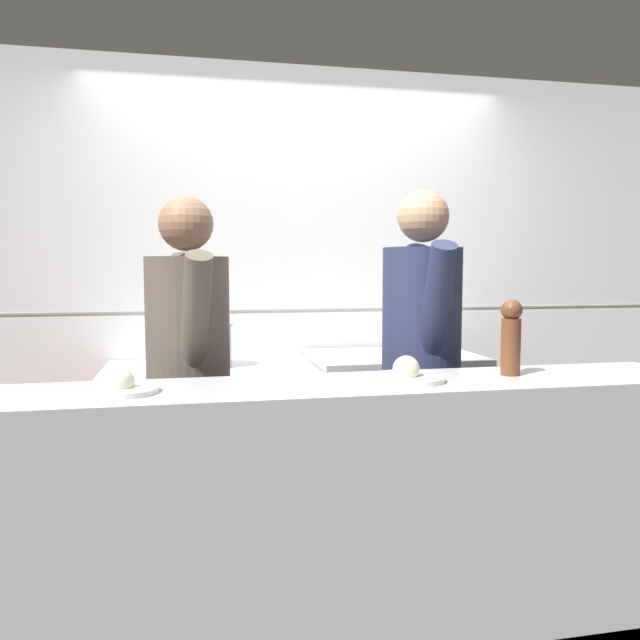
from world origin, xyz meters
name	(u,v)px	position (x,y,z in m)	size (l,w,h in m)	color
ground_plane	(353,601)	(0.00, 0.00, 0.00)	(14.00, 14.00, 0.00)	#383333
wall_back_tiled	(299,285)	(0.00, 1.30, 1.30)	(8.00, 0.06, 2.60)	white
oven_range	(211,447)	(-0.56, 0.90, 0.44)	(1.11, 0.71, 0.88)	maroon
prep_counter	(393,434)	(0.48, 0.90, 0.46)	(0.93, 0.65, 0.92)	#B7BABF
pass_counter	(356,521)	(-0.08, -0.35, 0.50)	(2.59, 0.45, 1.00)	#B7BABF
stock_pot	(208,344)	(-0.56, 0.91, 1.00)	(0.27, 0.27, 0.23)	#B7BABF
chefs_knife	(409,357)	(0.51, 0.74, 0.92)	(0.36, 0.18, 0.02)	#B7BABF
plated_dish_main	(122,387)	(-0.88, -0.36, 1.02)	(0.23, 0.23, 0.08)	white
plated_dish_appetiser	(406,375)	(0.10, -0.34, 1.03)	(0.28, 0.28, 0.10)	white
pepper_mill	(511,335)	(0.53, -0.31, 1.16)	(0.08, 0.08, 0.29)	brown
chef_head_cook	(189,378)	(-0.66, 0.20, 0.95)	(0.39, 0.75, 1.70)	black
chef_sous	(421,363)	(0.37, 0.21, 0.98)	(0.39, 0.77, 1.75)	black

